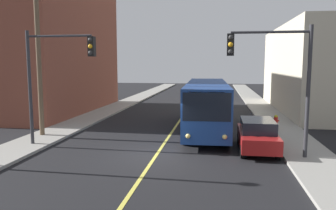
% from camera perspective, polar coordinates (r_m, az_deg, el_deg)
% --- Properties ---
extents(ground_plane, '(120.00, 120.00, 0.00)m').
position_cam_1_polar(ground_plane, '(16.14, -2.16, -8.83)').
color(ground_plane, black).
extents(sidewalk_left, '(2.50, 90.00, 0.15)m').
position_cam_1_polar(sidewalk_left, '(27.56, -13.18, -2.18)').
color(sidewalk_left, gray).
rests_on(sidewalk_left, ground).
extents(sidewalk_right, '(2.50, 90.00, 0.15)m').
position_cam_1_polar(sidewalk_right, '(25.99, 18.09, -2.90)').
color(sidewalk_right, gray).
rests_on(sidewalk_right, ground).
extents(lane_stripe_center, '(0.16, 60.00, 0.01)m').
position_cam_1_polar(lane_stripe_center, '(30.71, 3.05, -1.19)').
color(lane_stripe_center, '#D8CC4C').
rests_on(lane_stripe_center, ground).
extents(building_left_brick, '(10.00, 16.10, 12.28)m').
position_cam_1_polar(building_left_brick, '(33.13, -21.43, 9.58)').
color(building_left_brick, brown).
rests_on(building_left_brick, ground).
extents(city_bus, '(2.93, 12.22, 3.20)m').
position_cam_1_polar(city_bus, '(22.13, 6.68, 0.28)').
color(city_bus, navy).
rests_on(city_bus, ground).
extents(parked_car_red, '(1.85, 4.42, 1.62)m').
position_cam_1_polar(parked_car_red, '(17.56, 15.12, -4.94)').
color(parked_car_red, maroon).
rests_on(parked_car_red, ground).
extents(utility_pole_near, '(2.40, 0.28, 11.82)m').
position_cam_1_polar(utility_pole_near, '(21.29, -21.60, 12.43)').
color(utility_pole_near, brown).
rests_on(utility_pole_near, sidewalk_left).
extents(traffic_signal_left_corner, '(3.75, 0.48, 6.00)m').
position_cam_1_polar(traffic_signal_left_corner, '(18.22, -18.71, 6.33)').
color(traffic_signal_left_corner, '#2D2D33').
rests_on(traffic_signal_left_corner, sidewalk_left).
extents(traffic_signal_right_corner, '(3.75, 0.48, 6.00)m').
position_cam_1_polar(traffic_signal_right_corner, '(15.85, 17.77, 6.31)').
color(traffic_signal_right_corner, '#2D2D33').
rests_on(traffic_signal_right_corner, sidewalk_right).
extents(fire_hydrant, '(0.44, 0.26, 0.84)m').
position_cam_1_polar(fire_hydrant, '(23.65, 18.07, -2.61)').
color(fire_hydrant, red).
rests_on(fire_hydrant, sidewalk_right).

